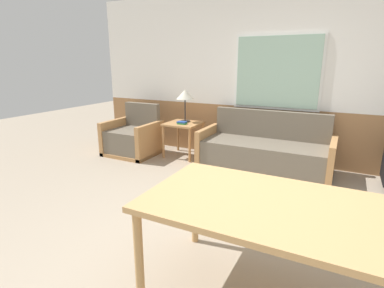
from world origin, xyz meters
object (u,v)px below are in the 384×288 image
object	(u,v)px
side_table	(183,128)
dining_table	(281,215)
armchair	(133,139)
table_lamp	(185,96)
couch	(264,153)

from	to	relation	value
side_table	dining_table	xyz separation A→B (m)	(2.14, -2.63, 0.17)
armchair	table_lamp	size ratio (longest dim) A/B	1.59
armchair	side_table	distance (m)	0.93
couch	table_lamp	bearing A→B (deg)	173.77
armchair	side_table	size ratio (longest dim) A/B	1.48
armchair	side_table	bearing A→B (deg)	9.86
side_table	table_lamp	distance (m)	0.55
couch	armchair	xyz separation A→B (m)	(-2.27, -0.25, 0.01)
table_lamp	armchair	bearing A→B (deg)	-154.28
couch	dining_table	size ratio (longest dim) A/B	1.12
couch	side_table	xyz separation A→B (m)	(-1.42, 0.06, 0.23)
armchair	dining_table	size ratio (longest dim) A/B	0.50
couch	side_table	size ratio (longest dim) A/B	3.30
couch	table_lamp	xyz separation A→B (m)	(-1.44, 0.16, 0.77)
armchair	couch	bearing A→B (deg)	-3.59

